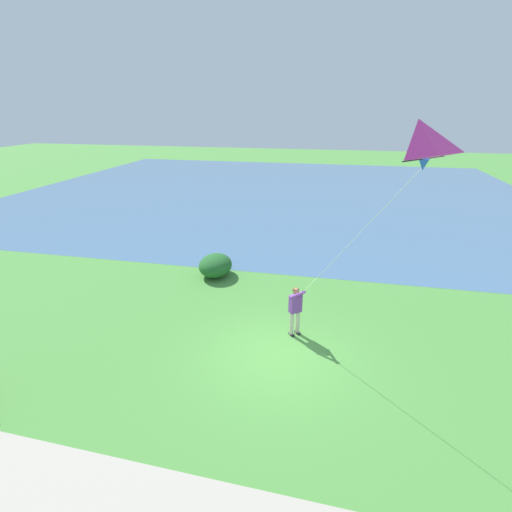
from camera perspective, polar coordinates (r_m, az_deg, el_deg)
ground_plane at (r=12.09m, az=3.28°, el=-14.74°), size 120.00×120.00×0.00m
lake_water at (r=34.82m, az=2.88°, el=9.76°), size 36.00×44.00×0.01m
person_kite_flyer at (r=12.56m, az=5.99°, el=-7.64°), size 0.61×0.57×1.83m
flying_kite at (r=8.11m, az=22.84°, el=15.03°), size 3.41×2.85×5.15m
lakeside_shrub at (r=17.12m, az=-6.11°, el=-1.41°), size 1.77×1.45×0.99m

